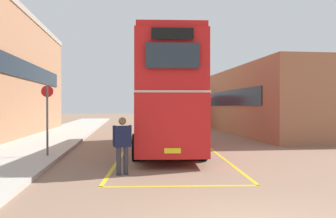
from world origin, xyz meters
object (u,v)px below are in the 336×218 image
object	(u,v)px
single_deck_bus	(177,109)
bus_stop_sign	(47,113)
pedestrian_boarding	(122,142)
double_decker_bus	(167,95)

from	to	relation	value
single_deck_bus	bus_stop_sign	bearing A→B (deg)	-111.04
single_deck_bus	pedestrian_boarding	distance (m)	25.10
bus_stop_sign	double_decker_bus	bearing A→B (deg)	25.45
single_deck_bus	bus_stop_sign	size ratio (longest dim) A/B	3.46
double_decker_bus	single_deck_bus	xyz separation A→B (m)	(3.30, 18.91, -0.87)
bus_stop_sign	pedestrian_boarding	bearing A→B (deg)	-49.08
double_decker_bus	pedestrian_boarding	bearing A→B (deg)	-109.52
double_decker_bus	pedestrian_boarding	world-z (taller)	double_decker_bus
bus_stop_sign	single_deck_bus	bearing A→B (deg)	68.96
double_decker_bus	bus_stop_sign	world-z (taller)	double_decker_bus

